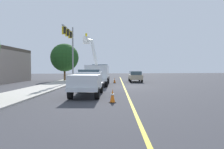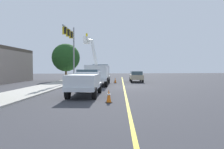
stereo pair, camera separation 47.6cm
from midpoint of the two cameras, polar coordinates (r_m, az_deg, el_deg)
The scene contains 10 objects.
ground at distance 24.07m, azimuth 2.78°, elevation -3.41°, with size 120.00×120.00×0.00m, color #38383D.
sidewalk_far_side at distance 25.34m, azimuth -17.28°, elevation -3.09°, with size 60.00×3.60×0.12m, color #B2ADA3.
lane_centre_stripe at distance 24.06m, azimuth 2.78°, elevation -3.40°, with size 50.00×0.16×0.01m, color yellow.
utility_bucket_truck at distance 26.57m, azimuth -4.34°, elevation 0.56°, with size 8.50×3.86×6.86m.
service_pickup_truck at distance 16.27m, azimuth -7.71°, elevation -1.97°, with size 5.87×3.00×2.06m.
passing_minivan at distance 32.67m, azimuth 6.05°, elevation -0.34°, with size 5.05×2.67×1.69m.
traffic_cone_leading at distance 12.96m, azimuth -0.93°, elevation -5.99°, with size 0.40×0.40×0.86m.
traffic_cone_mid_front at distance 29.98m, azimuth 0.26°, elevation -1.64°, with size 0.40×0.40×0.78m.
traffic_signal_mast at distance 31.08m, azimuth -11.98°, elevation 8.67°, with size 6.25×1.28×8.51m.
street_tree_right at distance 35.69m, azimuth -13.41°, elevation 4.60°, with size 4.70×4.70×6.32m.
Camera 1 is at (-23.48, 4.89, 2.18)m, focal length 32.93 mm.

